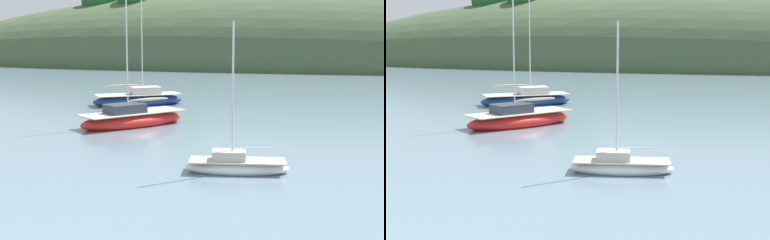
# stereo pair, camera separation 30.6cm
# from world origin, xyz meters

# --- Properties ---
(far_shoreline_hill) EXTENTS (150.00, 36.00, 30.37)m
(far_shoreline_hill) POSITION_xyz_m (-0.22, 92.40, 0.11)
(far_shoreline_hill) COLOR #425638
(far_shoreline_hill) RESTS_ON ground
(sailboat_black_sloop) EXTENTS (8.06, 6.52, 9.82)m
(sailboat_black_sloop) POSITION_xyz_m (-8.44, 34.52, 0.46)
(sailboat_black_sloop) COLOR navy
(sailboat_black_sloop) RESTS_ON ground
(sailboat_yellow_far) EXTENTS (6.81, 7.69, 10.39)m
(sailboat_yellow_far) POSITION_xyz_m (-5.14, 23.99, 0.46)
(sailboat_yellow_far) COLOR red
(sailboat_yellow_far) RESTS_ON ground
(sailboat_orange_cutter) EXTENTS (4.86, 2.36, 6.87)m
(sailboat_orange_cutter) POSITION_xyz_m (3.78, 13.21, 0.31)
(sailboat_orange_cutter) COLOR white
(sailboat_orange_cutter) RESTS_ON ground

